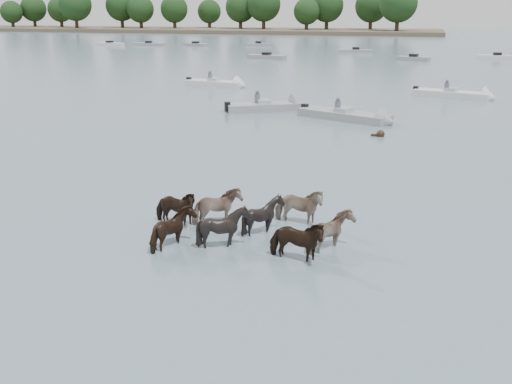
# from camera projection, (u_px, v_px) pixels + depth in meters

# --- Properties ---
(ground) EXTENTS (400.00, 400.00, 0.00)m
(ground) POSITION_uv_depth(u_px,v_px,m) (209.00, 255.00, 15.86)
(ground) COLOR #4D5F6F
(ground) RESTS_ON ground
(shoreline) EXTENTS (160.00, 30.00, 1.00)m
(shoreline) POSITION_uv_depth(u_px,v_px,m) (161.00, 30.00, 171.43)
(shoreline) COLOR #4C4233
(shoreline) RESTS_ON ground
(pony_herd) EXTENTS (6.40, 3.89, 1.38)m
(pony_herd) POSITION_uv_depth(u_px,v_px,m) (246.00, 222.00, 16.88)
(pony_herd) COLOR black
(pony_herd) RESTS_ON ground
(swimming_pony) EXTENTS (0.72, 0.44, 0.44)m
(swimming_pony) POSITION_uv_depth(u_px,v_px,m) (380.00, 134.00, 30.52)
(swimming_pony) COLOR black
(swimming_pony) RESTS_ON ground
(motorboat_a) EXTENTS (5.37, 3.97, 1.92)m
(motorboat_a) POSITION_uv_depth(u_px,v_px,m) (274.00, 107.00, 38.43)
(motorboat_a) COLOR gray
(motorboat_a) RESTS_ON ground
(motorboat_b) EXTENTS (6.35, 3.98, 1.92)m
(motorboat_b) POSITION_uv_depth(u_px,v_px,m) (356.00, 117.00, 34.69)
(motorboat_b) COLOR gray
(motorboat_b) RESTS_ON ground
(motorboat_c) EXTENTS (6.20, 3.29, 1.92)m
(motorboat_c) POSITION_uv_depth(u_px,v_px,m) (462.00, 95.00, 43.55)
(motorboat_c) COLOR silver
(motorboat_c) RESTS_ON ground
(motorboat_f) EXTENTS (5.87, 2.49, 1.92)m
(motorboat_f) POSITION_uv_depth(u_px,v_px,m) (222.00, 84.00, 49.97)
(motorboat_f) COLOR silver
(motorboat_f) RESTS_ON ground
(distant_flotilla) EXTENTS (106.96, 28.75, 0.93)m
(distant_flotilla) POSITION_uv_depth(u_px,v_px,m) (377.00, 51.00, 88.86)
(distant_flotilla) COLOR silver
(distant_flotilla) RESTS_ON ground
(treeline) EXTENTS (146.64, 22.86, 12.47)m
(treeline) POSITION_uv_depth(u_px,v_px,m) (182.00, 7.00, 166.41)
(treeline) COLOR #382619
(treeline) RESTS_ON ground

